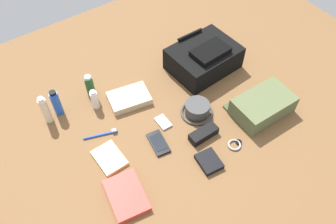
% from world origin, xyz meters
% --- Properties ---
extents(ground_plane, '(2.64, 2.02, 0.02)m').
position_xyz_m(ground_plane, '(0.00, 0.00, -0.01)').
color(ground_plane, brown).
rests_on(ground_plane, ground).
extents(backpack, '(0.36, 0.28, 0.16)m').
position_xyz_m(backpack, '(0.36, 0.17, 0.07)').
color(backpack, black).
rests_on(backpack, ground_plane).
extents(toiletry_pouch, '(0.29, 0.22, 0.10)m').
position_xyz_m(toiletry_pouch, '(0.39, -0.23, 0.05)').
color(toiletry_pouch, '#56603D').
rests_on(toiletry_pouch, ground_plane).
extents(bucket_hat, '(0.16, 0.16, 0.07)m').
position_xyz_m(bucket_hat, '(0.13, -0.06, 0.03)').
color(bucket_hat, '#434343').
rests_on(bucket_hat, ground_plane).
extents(lotion_bottle, '(0.04, 0.04, 0.16)m').
position_xyz_m(lotion_bottle, '(-0.48, 0.31, 0.08)').
color(lotion_bottle, beige).
rests_on(lotion_bottle, ground_plane).
extents(deodorant_spray, '(0.04, 0.04, 0.15)m').
position_xyz_m(deodorant_spray, '(-0.42, 0.33, 0.07)').
color(deodorant_spray, blue).
rests_on(deodorant_spray, ground_plane).
extents(toothpaste_tube, '(0.04, 0.04, 0.11)m').
position_xyz_m(toothpaste_tube, '(-0.25, 0.26, 0.05)').
color(toothpaste_tube, white).
rests_on(toothpaste_tube, ground_plane).
extents(shampoo_bottle, '(0.04, 0.04, 0.14)m').
position_xyz_m(shampoo_bottle, '(-0.24, 0.33, 0.07)').
color(shampoo_bottle, '#19471E').
rests_on(shampoo_bottle, ground_plane).
extents(paperback_novel, '(0.17, 0.22, 0.03)m').
position_xyz_m(paperback_novel, '(-0.38, -0.24, 0.01)').
color(paperback_novel, red).
rests_on(paperback_novel, ground_plane).
extents(cell_phone, '(0.09, 0.14, 0.01)m').
position_xyz_m(cell_phone, '(-0.13, -0.10, 0.01)').
color(cell_phone, black).
rests_on(cell_phone, ground_plane).
extents(media_player, '(0.05, 0.09, 0.01)m').
position_xyz_m(media_player, '(-0.04, -0.02, 0.01)').
color(media_player, '#B7B7BC').
rests_on(media_player, ground_plane).
extents(wristwatch, '(0.07, 0.06, 0.01)m').
position_xyz_m(wristwatch, '(0.16, -0.31, 0.01)').
color(wristwatch, '#99999E').
rests_on(wristwatch, ground_plane).
extents(toothbrush, '(0.16, 0.06, 0.02)m').
position_xyz_m(toothbrush, '(-0.31, 0.09, 0.01)').
color(toothbrush, blue).
rests_on(toothbrush, ground_plane).
extents(wallet, '(0.10, 0.12, 0.02)m').
position_xyz_m(wallet, '(0.00, -0.31, 0.01)').
color(wallet, black).
rests_on(wallet, ground_plane).
extents(notepad, '(0.11, 0.15, 0.02)m').
position_xyz_m(notepad, '(-0.35, -0.04, 0.01)').
color(notepad, beige).
rests_on(notepad, ground_plane).
extents(folded_towel, '(0.22, 0.18, 0.04)m').
position_xyz_m(folded_towel, '(-0.10, 0.20, 0.02)').
color(folded_towel, '#C6B289').
rests_on(folded_towel, ground_plane).
extents(sunglasses_case, '(0.14, 0.06, 0.04)m').
position_xyz_m(sunglasses_case, '(0.07, -0.19, 0.02)').
color(sunglasses_case, black).
rests_on(sunglasses_case, ground_plane).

